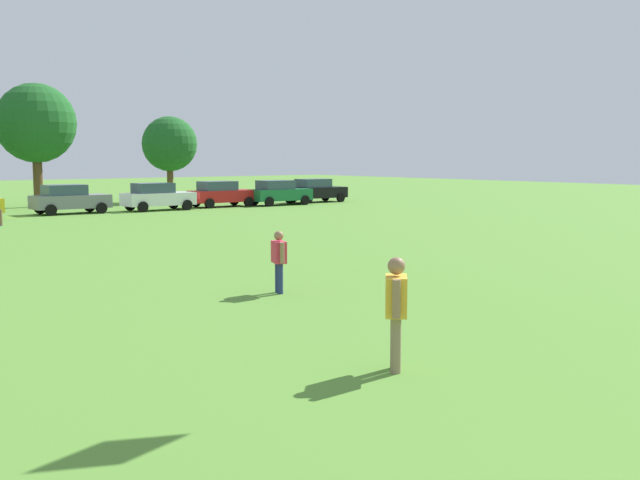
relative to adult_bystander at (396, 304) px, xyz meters
The scene contains 9 objects.
adult_bystander is the anchor object (origin of this frame).
bystander_near_trees 7.21m from the adult_bystander, 69.82° to the left, with size 0.43×0.69×1.52m.
parked_car_gray_3 36.39m from the adult_bystander, 77.68° to the left, with size 4.30×2.02×1.68m.
parked_car_white_4 37.37m from the adult_bystander, 69.61° to the left, with size 4.30×2.02×1.68m.
parked_car_red_5 39.79m from the adult_bystander, 63.39° to the left, with size 4.30×2.02×1.68m.
parked_car_green_6 41.06m from the adult_bystander, 57.86° to the left, with size 4.30×2.02×1.68m.
parked_car_black_7 44.17m from the adult_bystander, 54.20° to the left, with size 4.30×2.02×1.68m.
tree_right 43.82m from the adult_bystander, 78.93° to the left, with size 5.13×5.13×8.00m.
tree_far_right 46.34m from the adult_bystander, 67.37° to the left, with size 3.95×3.95×6.16m.
Camera 1 is at (-3.71, 0.51, 3.33)m, focal length 43.77 mm.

